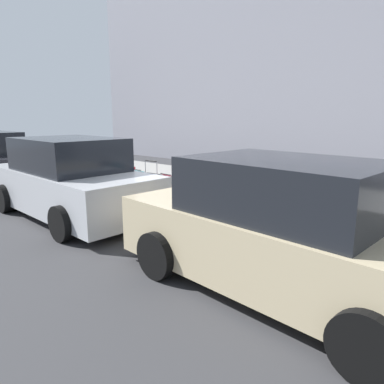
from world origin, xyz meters
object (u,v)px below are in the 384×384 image
object	(u,v)px
suitcase_red_3	(236,204)
parked_car_silver_1	(71,180)
suitcase_maroon_0	(304,216)
suitcase_silver_6	(182,191)
suitcase_teal_9	(137,183)
suitcase_teal_2	(258,204)
bollard_post	(91,174)
suitcase_red_10	(128,179)
suitcase_olive_5	(195,197)
suitcase_black_1	(276,209)
suitcase_maroon_7	(166,189)
parked_car_beige_0	(283,231)
suitcase_black_8	(152,186)
fire_hydrant	(109,174)
suitcase_navy_4	(213,197)

from	to	relation	value
suitcase_red_3	parked_car_silver_1	bearing A→B (deg)	32.50
suitcase_maroon_0	suitcase_silver_6	distance (m)	2.96
suitcase_silver_6	suitcase_teal_9	world-z (taller)	suitcase_silver_6
suitcase_teal_2	bollard_post	world-z (taller)	suitcase_teal_2
suitcase_red_10	suitcase_olive_5	bearing A→B (deg)	178.40
suitcase_black_1	suitcase_maroon_7	size ratio (longest dim) A/B	1.12
suitcase_black_1	parked_car_beige_0	bearing A→B (deg)	120.87
suitcase_maroon_0	parked_car_silver_1	xyz separation A→B (m)	(4.41, 1.96, 0.37)
suitcase_teal_2	parked_car_beige_0	size ratio (longest dim) A/B	0.18
suitcase_maroon_7	suitcase_red_10	distance (m)	1.49
suitcase_red_10	parked_car_silver_1	xyz separation A→B (m)	(-0.54, 1.92, 0.30)
suitcase_olive_5	suitcase_maroon_7	bearing A→B (deg)	-3.49
suitcase_maroon_7	parked_car_silver_1	size ratio (longest dim) A/B	0.15
suitcase_maroon_7	suitcase_black_8	xyz separation A→B (m)	(0.52, 0.00, 0.00)
suitcase_maroon_7	suitcase_red_10	size ratio (longest dim) A/B	0.70
suitcase_teal_9	fire_hydrant	world-z (taller)	fire_hydrant
suitcase_teal_9	fire_hydrant	xyz separation A→B (m)	(1.29, -0.06, 0.08)
suitcase_navy_4	fire_hydrant	bearing A→B (deg)	-0.92
parked_car_silver_1	suitcase_teal_2	bearing A→B (deg)	-151.31
suitcase_red_3	suitcase_black_1	bearing A→B (deg)	174.81
suitcase_black_1	suitcase_teal_9	bearing A→B (deg)	-0.31
suitcase_black_1	suitcase_red_10	xyz separation A→B (m)	(4.46, -0.09, 0.00)
fire_hydrant	suitcase_olive_5	bearing A→B (deg)	179.12
suitcase_maroon_7	bollard_post	distance (m)	2.98
fire_hydrant	parked_car_silver_1	xyz separation A→B (m)	(-1.37, 1.90, 0.25)
suitcase_teal_9	bollard_post	distance (m)	1.95
suitcase_teal_9	suitcase_red_10	size ratio (longest dim) A/B	0.71
suitcase_teal_2	fire_hydrant	world-z (taller)	suitcase_teal_2
suitcase_maroon_0	suitcase_black_8	bearing A→B (deg)	0.79
suitcase_red_3	suitcase_olive_5	bearing A→B (deg)	3.11
suitcase_navy_4	suitcase_silver_6	distance (m)	1.00
suitcase_teal_2	fire_hydrant	bearing A→B (deg)	0.11
suitcase_silver_6	bollard_post	size ratio (longest dim) A/B	1.26
suitcase_red_10	suitcase_navy_4	bearing A→B (deg)	178.47
suitcase_silver_6	suitcase_black_8	xyz separation A→B (m)	(1.01, 0.04, -0.01)
suitcase_red_3	suitcase_maroon_7	distance (m)	2.05
fire_hydrant	parked_car_silver_1	size ratio (longest dim) A/B	0.17
suitcase_teal_2	suitcase_red_10	world-z (taller)	suitcase_red_10
bollard_post	suitcase_maroon_0	bearing A→B (deg)	-178.11
parked_car_beige_0	fire_hydrant	bearing A→B (deg)	-16.59
suitcase_silver_6	suitcase_teal_9	distance (m)	1.52
suitcase_teal_2	parked_car_silver_1	world-z (taller)	parked_car_silver_1
parked_car_beige_0	suitcase_teal_2	bearing A→B (deg)	-51.48
suitcase_navy_4	suitcase_silver_6	world-z (taller)	suitcase_navy_4
suitcase_olive_5	suitcase_black_8	distance (m)	1.49
suitcase_teal_2	parked_car_beige_0	distance (m)	2.46
bollard_post	suitcase_teal_2	bearing A→B (deg)	-178.34
suitcase_navy_4	suitcase_red_10	distance (m)	2.98
suitcase_silver_6	parked_car_beige_0	distance (m)	4.07
suitcase_maroon_0	suitcase_maroon_7	xyz separation A→B (m)	(3.46, 0.05, 0.03)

